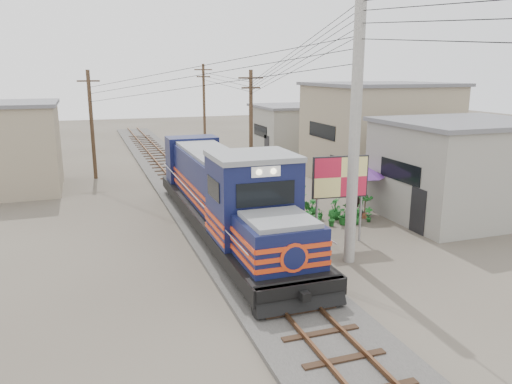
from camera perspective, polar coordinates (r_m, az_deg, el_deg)
name	(u,v)px	position (r m, az deg, el deg)	size (l,w,h in m)	color
ground	(256,268)	(18.27, 0.05, -8.68)	(120.00, 120.00, 0.00)	#473F35
ballast	(196,200)	(27.41, -6.83, -0.90)	(3.60, 70.00, 0.16)	#595651
track	(196,197)	(27.37, -6.84, -0.53)	(1.15, 70.00, 0.12)	#51331E
locomotive	(225,195)	(21.41, -3.52, -0.40)	(2.96, 16.13, 4.00)	black
utility_pole_main	(355,128)	(18.01, 11.25, 7.21)	(0.40, 0.40, 10.00)	#9E9B93
wooden_pole_mid	(251,124)	(31.76, -0.58, 7.81)	(1.60, 0.24, 7.00)	#4C3826
wooden_pole_far	(204,105)	(45.25, -5.95, 9.85)	(1.60, 0.24, 7.50)	#4C3826
wooden_pole_left	(92,123)	(34.11, -18.28, 7.54)	(1.60, 0.24, 7.00)	#4C3826
power_lines	(196,57)	(25.04, -6.89, 15.02)	(9.65, 19.00, 3.30)	black
shophouse_front	(462,169)	(25.90, 22.49, 2.45)	(7.35, 6.30, 4.70)	gray
shophouse_mid	(378,131)	(33.49, 13.73, 6.76)	(8.40, 7.35, 6.20)	gray
shophouse_back	(295,130)	(41.68, 4.44, 7.03)	(6.30, 6.30, 4.20)	gray
shophouse_left	(4,147)	(32.55, -26.89, 4.58)	(6.30, 6.30, 5.20)	gray
billboard	(340,179)	(20.39, 9.61, 1.44)	(2.36, 0.36, 3.64)	#99999E
market_umbrella	(363,171)	(24.88, 12.10, 2.40)	(2.68, 2.68, 2.50)	black
vendor	(358,197)	(25.60, 11.60, -0.60)	(0.54, 0.36, 1.49)	black
plant_nursery	(324,210)	(24.04, 7.73, -2.07)	(3.62, 3.40, 1.10)	#1A5E1F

